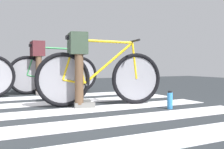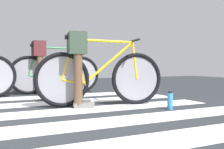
{
  "view_description": "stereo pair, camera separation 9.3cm",
  "coord_description": "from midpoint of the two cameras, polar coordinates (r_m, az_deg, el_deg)",
  "views": [
    {
      "loc": [
        -0.37,
        -3.0,
        0.58
      ],
      "look_at": [
        1.39,
        0.39,
        0.44
      ],
      "focal_mm": 43.72,
      "sensor_mm": 36.0,
      "label": 1
    },
    {
      "loc": [
        -0.28,
        -3.0,
        0.58
      ],
      "look_at": [
        1.39,
        0.39,
        0.44
      ],
      "focal_mm": 43.72,
      "sensor_mm": 36.0,
      "label": 2
    }
  ],
  "objects": [
    {
      "name": "bicycle_3_of_3",
      "position": [
        5.35,
        -12.46,
        0.24
      ],
      "size": [
        1.74,
        0.52,
        0.93
      ],
      "rotation": [
        0.0,
        0.0,
        -0.05
      ],
      "color": "black",
      "rests_on": "ground"
    },
    {
      "name": "bicycle_1_of_3",
      "position": [
        3.66,
        -3.04,
        -0.58
      ],
      "size": [
        1.71,
        0.56,
        0.93
      ],
      "rotation": [
        0.0,
        0.0,
        -0.2
      ],
      "color": "black",
      "rests_on": "ground"
    },
    {
      "name": "cyclist_3_of_3",
      "position": [
        5.29,
        -15.77,
        2.94
      ],
      "size": [
        0.33,
        0.42,
        0.99
      ],
      "rotation": [
        0.0,
        0.0,
        -0.05
      ],
      "color": "brown",
      "rests_on": "ground"
    },
    {
      "name": "ground",
      "position": [
        3.08,
        -21.07,
        -8.67
      ],
      "size": [
        18.0,
        14.0,
        0.02
      ],
      "color": "#262B2E"
    },
    {
      "name": "cyclist_1_of_3",
      "position": [
        3.6,
        -7.88,
        3.2
      ],
      "size": [
        0.38,
        0.45,
        0.97
      ],
      "rotation": [
        0.0,
        0.0,
        -0.2
      ],
      "color": "brown",
      "rests_on": "ground"
    },
    {
      "name": "crosswalk_markings",
      "position": [
        2.8,
        -20.29,
        -9.45
      ],
      "size": [
        5.33,
        4.25,
        0.0
      ],
      "color": "silver",
      "rests_on": "ground"
    },
    {
      "name": "water_bottle",
      "position": [
        3.47,
        11.42,
        -5.37
      ],
      "size": [
        0.07,
        0.07,
        0.23
      ],
      "color": "#3387D0",
      "rests_on": "ground"
    }
  ]
}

